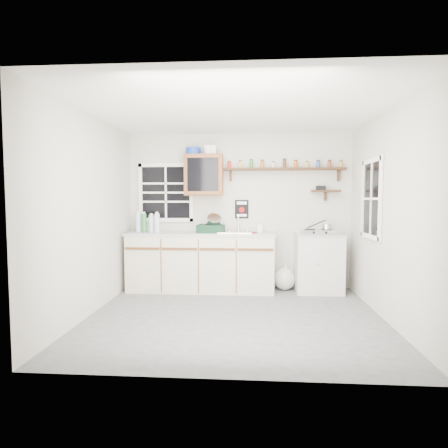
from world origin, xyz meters
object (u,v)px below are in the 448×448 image
at_px(dish_rack, 212,226).
at_px(spice_shelf, 285,168).
at_px(right_cabinet, 318,263).
at_px(main_cabinet, 201,261).
at_px(hotplate, 318,232).
at_px(upper_cabinet, 204,175).

bearing_deg(dish_rack, spice_shelf, 16.37).
bearing_deg(spice_shelf, right_cabinet, -19.82).
relative_size(right_cabinet, spice_shelf, 0.48).
relative_size(main_cabinet, hotplate, 4.36).
height_order(right_cabinet, spice_shelf, spice_shelf).
height_order(main_cabinet, hotplate, hotplate).
relative_size(main_cabinet, dish_rack, 5.33).
bearing_deg(upper_cabinet, hotplate, -4.43).
bearing_deg(main_cabinet, hotplate, 0.17).
distance_m(spice_shelf, hotplate, 1.13).
distance_m(upper_cabinet, hotplate, 2.00).
distance_m(main_cabinet, hotplate, 1.88).
bearing_deg(dish_rack, upper_cabinet, 141.43).
relative_size(upper_cabinet, dish_rack, 1.50).
xyz_separation_m(upper_cabinet, hotplate, (1.79, -0.14, -0.88)).
relative_size(spice_shelf, dish_rack, 4.40).
bearing_deg(spice_shelf, upper_cabinet, -176.91).
distance_m(right_cabinet, dish_rack, 1.76).
height_order(right_cabinet, upper_cabinet, upper_cabinet).
relative_size(upper_cabinet, spice_shelf, 0.34).
relative_size(right_cabinet, dish_rack, 2.10).
relative_size(main_cabinet, spice_shelf, 1.21).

